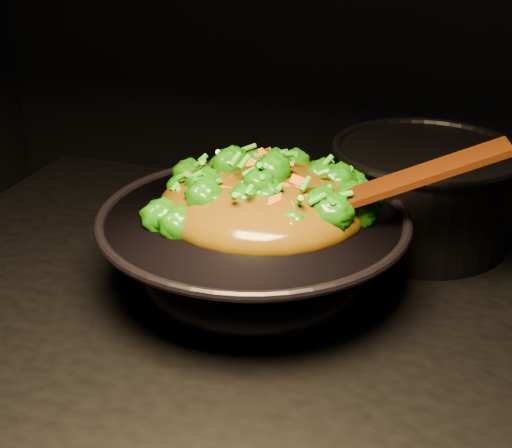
% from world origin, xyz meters
% --- Properties ---
extents(wok, '(0.49, 0.49, 0.10)m').
position_xyz_m(wok, '(-0.10, 0.10, 0.95)').
color(wok, black).
rests_on(wok, stovetop).
extents(stir_fry, '(0.31, 0.31, 0.09)m').
position_xyz_m(stir_fry, '(-0.09, 0.13, 1.05)').
color(stir_fry, '#165D06').
rests_on(stir_fry, wok).
extents(spatula, '(0.28, 0.11, 0.12)m').
position_xyz_m(spatula, '(0.05, 0.12, 1.05)').
color(spatula, '#341607').
rests_on(spatula, wok).
extents(back_pot, '(0.33, 0.33, 0.14)m').
position_xyz_m(back_pot, '(0.08, 0.32, 0.97)').
color(back_pot, black).
rests_on(back_pot, stovetop).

